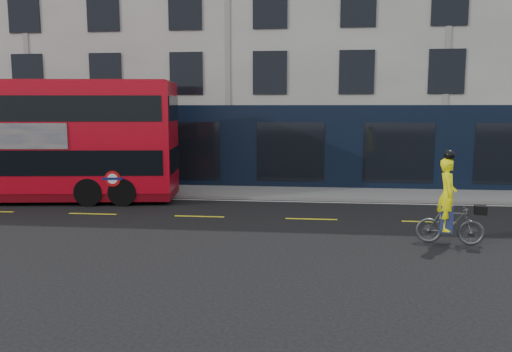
# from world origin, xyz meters

# --- Properties ---
(ground) EXTENTS (120.00, 120.00, 0.00)m
(ground) POSITION_xyz_m (0.00, 0.00, 0.00)
(ground) COLOR black
(ground) RESTS_ON ground
(pavement) EXTENTS (60.00, 3.00, 0.12)m
(pavement) POSITION_xyz_m (0.00, 6.50, 0.06)
(pavement) COLOR gray
(pavement) RESTS_ON ground
(kerb) EXTENTS (60.00, 0.12, 0.13)m
(kerb) POSITION_xyz_m (0.00, 5.00, 0.07)
(kerb) COLOR slate
(kerb) RESTS_ON ground
(building_terrace) EXTENTS (50.00, 10.07, 15.00)m
(building_terrace) POSITION_xyz_m (0.00, 12.94, 7.49)
(building_terrace) COLOR beige
(building_terrace) RESTS_ON ground
(road_edge_line) EXTENTS (58.00, 0.10, 0.01)m
(road_edge_line) POSITION_xyz_m (0.00, 4.70, 0.00)
(road_edge_line) COLOR silver
(road_edge_line) RESTS_ON ground
(lane_dashes) EXTENTS (58.00, 0.12, 0.01)m
(lane_dashes) POSITION_xyz_m (0.00, 1.50, 0.00)
(lane_dashes) COLOR yellow
(lane_dashes) RESTS_ON ground
(bus) EXTENTS (12.56, 4.38, 4.97)m
(bus) POSITION_xyz_m (-7.78, 3.80, 2.55)
(bus) COLOR #BB0717
(bus) RESTS_ON ground
(cyclist) EXTENTS (1.92, 0.83, 2.70)m
(cyclist) POSITION_xyz_m (7.88, -1.30, 0.93)
(cyclist) COLOR #494D4F
(cyclist) RESTS_ON ground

